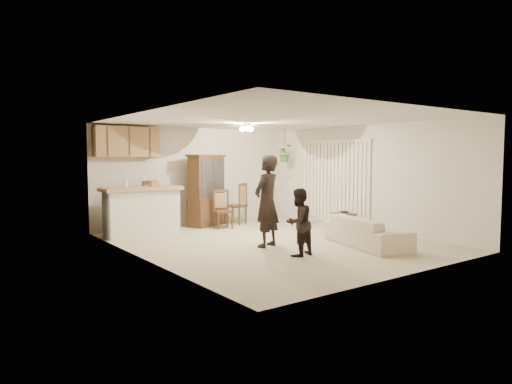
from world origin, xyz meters
TOP-DOWN VIEW (x-y plane):
  - floor at (0.00, 0.00)m, footprint 6.50×6.50m
  - ceiling at (0.00, 0.00)m, footprint 5.50×6.50m
  - wall_back at (0.00, 3.25)m, footprint 5.50×0.02m
  - wall_front at (0.00, -3.25)m, footprint 5.50×0.02m
  - wall_left at (-2.75, 0.00)m, footprint 0.02×6.50m
  - wall_right at (2.75, 0.00)m, footprint 0.02×6.50m
  - breakfast_bar at (-1.85, 2.35)m, footprint 1.60×0.55m
  - bar_top at (-1.85, 2.35)m, footprint 1.75×0.70m
  - upper_cabinets at (-1.90, 3.07)m, footprint 1.50×0.34m
  - vertical_blinds at (2.71, 0.90)m, footprint 0.06×2.30m
  - ceiling_fixture at (0.20, 1.20)m, footprint 0.36×0.36m
  - hanging_plant at (2.30, 2.40)m, footprint 0.43×0.37m
  - plant_cord at (2.30, 2.40)m, footprint 0.01×0.01m
  - sofa at (1.22, -1.43)m, footprint 1.20×2.00m
  - adult at (-0.39, -0.32)m, footprint 0.77×0.64m
  - child at (-0.45, -1.31)m, footprint 0.74×0.62m
  - china_hutch at (0.05, 2.79)m, footprint 1.23×0.86m
  - side_table at (1.91, -0.18)m, footprint 0.55×0.55m
  - chair_bar at (-1.27, 2.83)m, footprint 0.71×0.71m
  - chair_hutch_left at (0.15, 2.16)m, footprint 0.51×0.51m
  - chair_hutch_right at (0.83, 2.61)m, footprint 0.65×0.65m
  - controller_adult at (-0.24, -0.71)m, footprint 0.10×0.16m
  - controller_child at (-0.40, -1.59)m, footprint 0.05×0.11m

SIDE VIEW (x-z plane):
  - floor at x=0.00m, z-range 0.00..0.00m
  - side_table at x=1.91m, z-range -0.02..0.52m
  - chair_hutch_left at x=0.15m, z-range -0.21..0.74m
  - chair_hutch_right at x=0.83m, z-range -0.23..0.84m
  - chair_bar at x=-1.27m, z-range -0.26..0.93m
  - sofa at x=1.22m, z-range 0.00..0.73m
  - breakfast_bar at x=-1.85m, z-range 0.00..1.00m
  - child at x=-0.45m, z-range 0.00..1.35m
  - controller_child at x=-0.40m, z-range 0.72..0.75m
  - china_hutch at x=0.05m, z-range -0.01..1.80m
  - adult at x=-0.39m, z-range 0.00..1.80m
  - bar_top at x=-1.85m, z-range 1.01..1.09m
  - vertical_blinds at x=2.71m, z-range 0.05..2.15m
  - wall_back at x=0.00m, z-range 0.00..2.50m
  - wall_front at x=0.00m, z-range 0.00..2.50m
  - wall_left at x=-2.75m, z-range 0.00..2.50m
  - wall_right at x=2.75m, z-range 0.00..2.50m
  - controller_adult at x=-0.24m, z-range 1.34..1.39m
  - hanging_plant at x=2.30m, z-range 1.61..2.09m
  - upper_cabinets at x=-1.90m, z-range 1.75..2.45m
  - plant_cord at x=2.30m, z-range 1.85..2.50m
  - ceiling_fixture at x=0.20m, z-range 2.30..2.50m
  - ceiling at x=0.00m, z-range 2.49..2.51m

